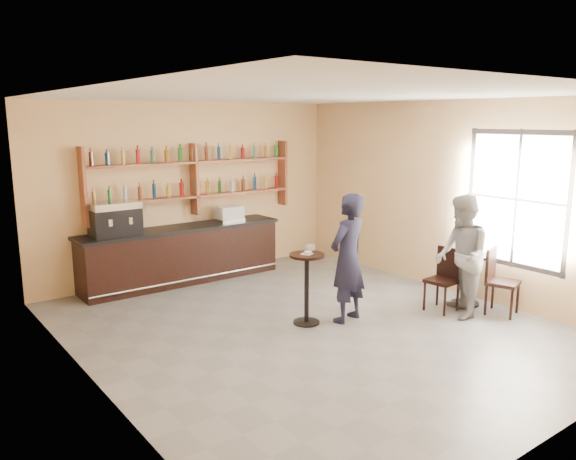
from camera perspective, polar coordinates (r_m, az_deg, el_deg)
floor at (r=8.05m, az=2.33°, el=-9.83°), size 7.00×7.00×0.00m
ceiling at (r=7.52m, az=2.53°, el=13.58°), size 7.00×7.00×0.00m
wall_back at (r=10.53m, az=-9.78°, el=4.02°), size 7.00×0.00×7.00m
wall_front at (r=5.46m, az=26.50°, el=-3.66°), size 7.00×0.00×7.00m
wall_left at (r=6.20m, az=-19.54°, el=-1.44°), size 0.00×7.00×7.00m
wall_right at (r=9.79m, az=16.15°, el=3.20°), size 0.00×7.00×7.00m
window_pane at (r=9.11m, az=22.19°, el=2.88°), size 0.00×2.00×2.00m
window_frame at (r=9.10m, az=22.17°, el=2.88°), size 0.04×1.70×2.10m
shelf_unit at (r=10.39m, az=-9.49°, el=5.11°), size 4.00×0.26×1.40m
liquor_bottles at (r=10.38m, az=-9.52°, el=6.04°), size 3.68×0.10×1.00m
bar_counter at (r=10.24m, az=-10.70°, el=-2.46°), size 3.71×0.72×1.00m
espresso_machine at (r=9.63m, az=-17.18°, el=1.11°), size 0.79×0.53×0.56m
pastry_case at (r=10.57m, az=-6.04°, el=1.68°), size 0.50×0.41×0.29m
pedestal_table at (r=8.03m, az=1.91°, el=-6.01°), size 0.55×0.55×1.03m
napkin at (r=7.89m, az=1.93°, el=-2.44°), size 0.19×0.19×0.00m
donut at (r=7.88m, az=2.03°, el=-2.29°), size 0.13×0.13×0.04m
cup_pedestal at (r=8.04m, az=2.26°, el=-1.82°), size 0.16×0.16×0.10m
man_main at (r=8.07m, az=6.10°, el=-2.86°), size 0.77×0.59×1.87m
cafe_table at (r=9.29m, az=17.67°, el=-4.79°), size 0.72×0.72×0.82m
cup_cafe at (r=9.22m, az=18.02°, el=-1.98°), size 0.13×0.13×0.10m
chair_west at (r=8.87m, az=15.37°, el=-4.93°), size 0.46×0.46×0.97m
chair_south at (r=9.00m, az=21.01°, el=-4.95°), size 0.55×0.55×1.00m
patron_second at (r=8.62m, az=17.22°, el=-2.57°), size 1.09×1.12×1.82m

